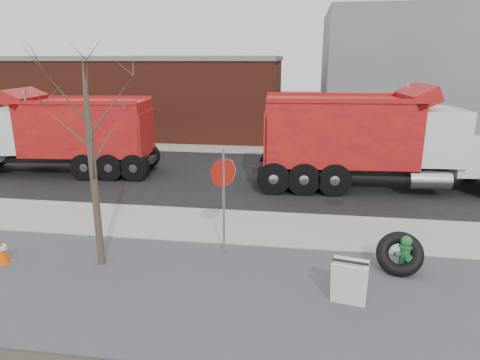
% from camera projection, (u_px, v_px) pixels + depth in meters
% --- Properties ---
extents(ground, '(120.00, 120.00, 0.00)m').
position_uv_depth(ground, '(240.00, 232.00, 12.95)').
color(ground, '#383328').
rests_on(ground, ground).
extents(gravel_verge, '(60.00, 5.00, 0.03)m').
position_uv_depth(gravel_verge, '(218.00, 291.00, 9.62)').
color(gravel_verge, slate).
rests_on(gravel_verge, ground).
extents(sidewalk, '(60.00, 2.50, 0.06)m').
position_uv_depth(sidewalk, '(242.00, 228.00, 13.18)').
color(sidewalk, '#9E9B93').
rests_on(sidewalk, ground).
extents(curb, '(60.00, 0.15, 0.11)m').
position_uv_depth(curb, '(247.00, 213.00, 14.41)').
color(curb, '#9E9B93').
rests_on(curb, ground).
extents(road, '(60.00, 9.40, 0.02)m').
position_uv_depth(road, '(261.00, 177.00, 18.95)').
color(road, black).
rests_on(road, ground).
extents(far_sidewalk, '(60.00, 2.00, 0.06)m').
position_uv_depth(far_sidewalk, '(271.00, 151.00, 24.37)').
color(far_sidewalk, '#9E9B93').
rests_on(far_sidewalk, ground).
extents(building_grey, '(12.00, 10.00, 8.00)m').
position_uv_depth(building_grey, '(418.00, 76.00, 27.73)').
color(building_grey, gray).
rests_on(building_grey, ground).
extents(building_brick, '(20.20, 8.20, 5.30)m').
position_uv_depth(building_brick, '(134.00, 95.00, 29.82)').
color(building_brick, maroon).
rests_on(building_brick, ground).
extents(bare_tree, '(3.20, 3.20, 5.20)m').
position_uv_depth(bare_tree, '(90.00, 137.00, 10.03)').
color(bare_tree, '#382D23').
rests_on(bare_tree, ground).
extents(fire_hydrant, '(0.54, 0.53, 0.95)m').
position_uv_depth(fire_hydrant, '(405.00, 256.00, 10.41)').
color(fire_hydrant, '#286A32').
rests_on(fire_hydrant, ground).
extents(truck_tire, '(1.28, 1.11, 1.09)m').
position_uv_depth(truck_tire, '(400.00, 254.00, 10.38)').
color(truck_tire, black).
rests_on(truck_tire, ground).
extents(stop_sign, '(0.57, 0.58, 2.90)m').
position_uv_depth(stop_sign, '(224.00, 184.00, 10.91)').
color(stop_sign, gray).
rests_on(stop_sign, ground).
extents(sandwich_board, '(0.81, 0.60, 1.01)m').
position_uv_depth(sandwich_board, '(349.00, 283.00, 8.94)').
color(sandwich_board, white).
rests_on(sandwich_board, ground).
extents(traffic_cone_far, '(0.37, 0.37, 0.72)m').
position_uv_depth(traffic_cone_far, '(1.00, 251.00, 10.85)').
color(traffic_cone_far, '#FB4B07').
rests_on(traffic_cone_far, ground).
extents(dump_truck_red_a, '(10.33, 3.39, 4.08)m').
position_uv_depth(dump_truck_red_a, '(374.00, 137.00, 16.88)').
color(dump_truck_red_a, black).
rests_on(dump_truck_red_a, ground).
extents(dump_truck_red_b, '(9.08, 3.45, 3.77)m').
position_uv_depth(dump_truck_red_b, '(61.00, 132.00, 19.07)').
color(dump_truck_red_b, black).
rests_on(dump_truck_red_b, ground).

